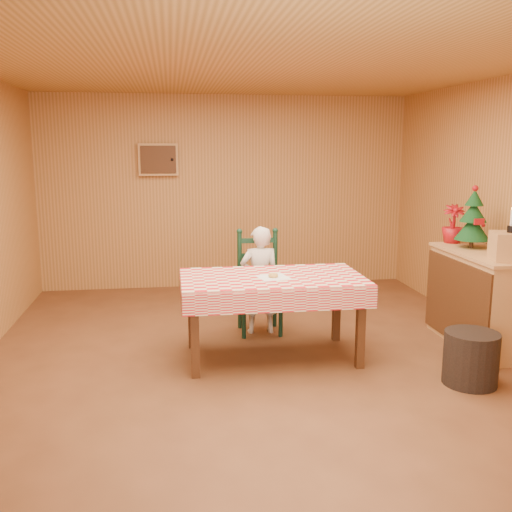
{
  "coord_description": "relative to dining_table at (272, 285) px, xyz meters",
  "views": [
    {
      "loc": [
        -0.74,
        -4.79,
        1.93
      ],
      "look_at": [
        0.0,
        0.2,
        0.95
      ],
      "focal_mm": 40.0,
      "sensor_mm": 36.0,
      "label": 1
    }
  ],
  "objects": [
    {
      "name": "seated_child",
      "position": [
        -0.0,
        0.73,
        -0.13
      ],
      "size": [
        0.41,
        0.27,
        1.12
      ],
      "primitive_type": "imported",
      "rotation": [
        0.0,
        0.0,
        3.14
      ],
      "color": "silver",
      "rests_on": "ground"
    },
    {
      "name": "crate",
      "position": [
        2.06,
        -0.37,
        0.37
      ],
      "size": [
        0.37,
        0.37,
        0.25
      ],
      "primitive_type": "cube",
      "rotation": [
        0.0,
        0.0,
        -0.28
      ],
      "color": "tan",
      "rests_on": "shelf_unit"
    },
    {
      "name": "napkin",
      "position": [
        -0.0,
        -0.05,
        0.08
      ],
      "size": [
        0.31,
        0.31,
        0.0
      ],
      "primitive_type": "cube",
      "rotation": [
        0.0,
        0.0,
        0.22
      ],
      "color": "white",
      "rests_on": "dining_table"
    },
    {
      "name": "ground",
      "position": [
        -0.14,
        -0.15,
        -0.69
      ],
      "size": [
        6.0,
        6.0,
        0.0
      ],
      "primitive_type": "plane",
      "color": "brown",
      "rests_on": "ground"
    },
    {
      "name": "dining_table",
      "position": [
        0.0,
        0.0,
        0.0
      ],
      "size": [
        1.66,
        0.96,
        0.77
      ],
      "color": "#4C2914",
      "rests_on": "ground"
    },
    {
      "name": "donut",
      "position": [
        -0.0,
        -0.05,
        0.1
      ],
      "size": [
        0.12,
        0.12,
        0.03
      ],
      "primitive_type": "torus",
      "rotation": [
        0.0,
        0.0,
        0.35
      ],
      "color": "gold",
      "rests_on": "napkin"
    },
    {
      "name": "christmas_tree",
      "position": [
        2.06,
        0.28,
        0.52
      ],
      "size": [
        0.34,
        0.34,
        0.62
      ],
      "color": "#4C2914",
      "rests_on": "shelf_unit"
    },
    {
      "name": "flower_arrangement",
      "position": [
        2.01,
        0.58,
        0.44
      ],
      "size": [
        0.27,
        0.27,
        0.4
      ],
      "primitive_type": "imported",
      "rotation": [
        0.0,
        0.0,
        -0.23
      ],
      "color": "#9E0E15",
      "rests_on": "shelf_unit"
    },
    {
      "name": "storage_bin",
      "position": [
        1.51,
        -0.83,
        -0.47
      ],
      "size": [
        0.45,
        0.45,
        0.44
      ],
      "primitive_type": "cylinder",
      "rotation": [
        0.0,
        0.0,
        -0.02
      ],
      "color": "black",
      "rests_on": "ground"
    },
    {
      "name": "cabin_walls",
      "position": [
        -0.14,
        0.38,
        1.14
      ],
      "size": [
        5.1,
        6.05,
        2.65
      ],
      "color": "#B77E42",
      "rests_on": "ground"
    },
    {
      "name": "ladder_chair",
      "position": [
        0.0,
        0.79,
        -0.18
      ],
      "size": [
        0.44,
        0.4,
        1.08
      ],
      "color": "black",
      "rests_on": "ground"
    },
    {
      "name": "shelf_unit",
      "position": [
        2.05,
        0.03,
        -0.22
      ],
      "size": [
        0.54,
        1.24,
        0.93
      ],
      "color": "tan",
      "rests_on": "ground"
    },
    {
      "name": "candle_set",
      "position": [
        2.06,
        -0.37,
        0.56
      ],
      "size": [
        0.07,
        0.07,
        0.22
      ],
      "color": "black",
      "rests_on": "crate"
    }
  ]
}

